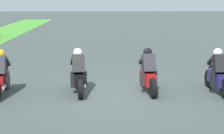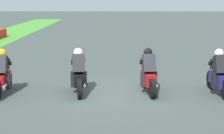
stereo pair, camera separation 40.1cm
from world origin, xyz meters
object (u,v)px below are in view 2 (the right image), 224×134
(rider_lane_b, at_px, (148,74))
(rider_lane_a, at_px, (219,76))
(rider_lane_c, at_px, (79,75))
(rider_lane_d, at_px, (2,76))

(rider_lane_b, bearing_deg, rider_lane_a, -99.92)
(rider_lane_c, bearing_deg, rider_lane_d, 85.85)
(rider_lane_a, relative_size, rider_lane_d, 1.00)
(rider_lane_d, bearing_deg, rider_lane_a, -92.94)
(rider_lane_a, xyz_separation_m, rider_lane_c, (0.11, 4.68, 0.00))
(rider_lane_d, bearing_deg, rider_lane_b, -90.76)
(rider_lane_d, bearing_deg, rider_lane_c, -89.48)
(rider_lane_a, relative_size, rider_lane_c, 1.00)
(rider_lane_a, bearing_deg, rider_lane_d, 86.93)
(rider_lane_c, xyz_separation_m, rider_lane_d, (-0.17, 2.52, 0.00))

